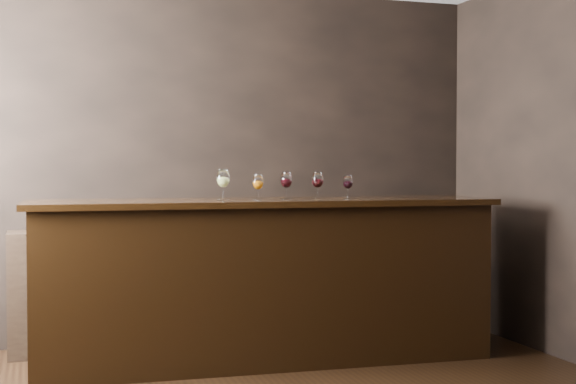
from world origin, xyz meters
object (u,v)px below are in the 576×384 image
object	(u,v)px
glass_red_c	(348,182)
back_bar_shelf	(179,287)
bar_counter	(265,284)
glass_amber	(258,182)
glass_red_a	(286,180)
glass_white	(223,179)
glass_red_b	(318,180)

from	to	relation	value
glass_red_c	back_bar_shelf	bearing A→B (deg)	147.42
bar_counter	back_bar_shelf	xyz separation A→B (m)	(-0.48, 0.71, -0.10)
glass_amber	glass_red_a	world-z (taller)	glass_red_a
glass_white	bar_counter	bearing A→B (deg)	-7.81
glass_amber	glass_red_c	distance (m)	0.68
glass_amber	glass_red_c	xyz separation A→B (m)	(0.68, 0.00, -0.00)
glass_white	glass_red_a	bearing A→B (deg)	-2.48
glass_red_a	glass_red_b	xyz separation A→B (m)	(0.22, -0.03, -0.00)
bar_counter	glass_red_c	world-z (taller)	glass_red_c
glass_red_a	back_bar_shelf	bearing A→B (deg)	133.32
bar_counter	glass_red_a	bearing A→B (deg)	9.74
bar_counter	glass_amber	distance (m)	0.71
glass_amber	glass_red_a	bearing A→B (deg)	6.28
glass_amber	glass_red_a	size ratio (longest dim) A/B	0.90
glass_amber	glass_red_c	bearing A→B (deg)	0.10
glass_red_b	back_bar_shelf	bearing A→B (deg)	140.47
glass_red_b	glass_red_a	bearing A→B (deg)	171.53
bar_counter	back_bar_shelf	size ratio (longest dim) A/B	1.26
bar_counter	back_bar_shelf	world-z (taller)	bar_counter
glass_white	glass_amber	world-z (taller)	glass_white
glass_amber	glass_red_a	distance (m)	0.22
back_bar_shelf	glass_red_a	world-z (taller)	glass_red_a
bar_counter	glass_red_c	distance (m)	0.95
glass_red_a	glass_red_c	bearing A→B (deg)	-2.79
bar_counter	glass_red_b	bearing A→B (deg)	0.85
back_bar_shelf	glass_red_a	distance (m)	1.25
glass_amber	glass_red_a	xyz separation A→B (m)	(0.21, 0.02, 0.01)
bar_counter	glass_red_a	distance (m)	0.74
back_bar_shelf	glass_red_b	size ratio (longest dim) A/B	12.78
glass_white	glass_red_c	size ratio (longest dim) A/B	1.25
bar_counter	glass_white	size ratio (longest dim) A/B	14.73
glass_amber	back_bar_shelf	bearing A→B (deg)	121.33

